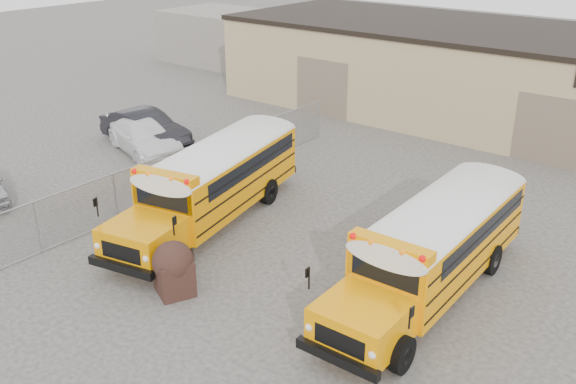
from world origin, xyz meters
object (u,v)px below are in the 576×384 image
Objects in this scene: tarp_bundle at (173,267)px; school_bus_left at (287,131)px; car_dark at (145,128)px; school_bus_right at (505,181)px; car_white at (144,137)px.

school_bus_left is at bearing 110.92° from tarp_bundle.
school_bus_left is 1.96× the size of car_dark.
school_bus_left is 9.22m from school_bus_right.
school_bus_left is 7.22m from car_dark.
school_bus_left is 6.74m from car_white.
tarp_bundle is at bearing -124.37° from car_dark.
car_white is (-6.15, -2.61, -0.85)m from school_bus_left.
car_dark is (-16.13, -2.34, -0.73)m from school_bus_right.
school_bus_left reaches higher than tarp_bundle.
tarp_bundle is at bearing -108.33° from car_white.
school_bus_left is at bearing -49.30° from car_white.
tarp_bundle is 0.32× the size of car_dark.
school_bus_right reaches higher than tarp_bundle.
tarp_bundle is 12.23m from car_white.
car_dark is at bearing -171.75° from school_bus_right.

